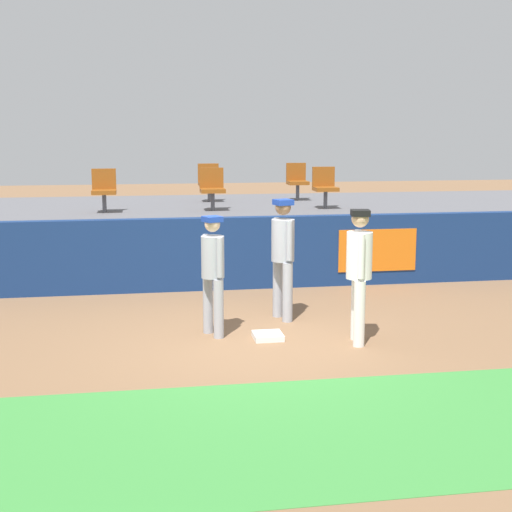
% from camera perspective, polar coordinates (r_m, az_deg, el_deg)
% --- Properties ---
extents(ground_plane, '(60.00, 60.00, 0.00)m').
position_cam_1_polar(ground_plane, '(9.97, -0.27, -6.84)').
color(ground_plane, brown).
extents(grass_foreground_strip, '(18.00, 2.80, 0.01)m').
position_cam_1_polar(grass_foreground_strip, '(7.20, 3.67, -13.59)').
color(grass_foreground_strip, '#388438').
rests_on(grass_foreground_strip, ground_plane).
extents(first_base, '(0.40, 0.40, 0.08)m').
position_cam_1_polar(first_base, '(10.14, 0.94, -6.32)').
color(first_base, white).
rests_on(first_base, ground_plane).
extents(player_fielder_home, '(0.42, 0.55, 1.83)m').
position_cam_1_polar(player_fielder_home, '(9.83, 8.13, -0.85)').
color(player_fielder_home, white).
rests_on(player_fielder_home, ground_plane).
extents(player_runner_visitor, '(0.43, 0.50, 1.84)m').
position_cam_1_polar(player_runner_visitor, '(10.97, 2.13, 0.44)').
color(player_runner_visitor, '#9EA3AD').
rests_on(player_runner_visitor, ground_plane).
extents(player_coach_visitor, '(0.42, 0.44, 1.70)m').
position_cam_1_polar(player_coach_visitor, '(10.11, -3.42, -0.88)').
color(player_coach_visitor, '#9EA3AD').
rests_on(player_coach_visitor, ground_plane).
extents(field_wall, '(18.00, 0.26, 1.32)m').
position_cam_1_polar(field_wall, '(13.14, -2.62, 0.20)').
color(field_wall, navy).
rests_on(field_wall, ground_plane).
extents(bleacher_platform, '(18.00, 4.80, 1.29)m').
position_cam_1_polar(bleacher_platform, '(15.67, -3.81, 1.71)').
color(bleacher_platform, '#59595E').
rests_on(bleacher_platform, ground_plane).
extents(seat_front_right, '(0.46, 0.44, 0.84)m').
position_cam_1_polar(seat_front_right, '(14.85, 5.44, 5.57)').
color(seat_front_right, '#4C4C51').
rests_on(seat_front_right, bleacher_platform).
extents(seat_front_left, '(0.46, 0.44, 0.84)m').
position_cam_1_polar(seat_front_left, '(14.36, -11.88, 5.26)').
color(seat_front_left, '#4C4C51').
rests_on(seat_front_left, bleacher_platform).
extents(seat_front_center, '(0.48, 0.44, 0.84)m').
position_cam_1_polar(seat_front_center, '(14.43, -3.47, 5.48)').
color(seat_front_center, '#4C4C51').
rests_on(seat_front_center, bleacher_platform).
extents(seat_back_center, '(0.46, 0.44, 0.84)m').
position_cam_1_polar(seat_back_center, '(16.23, -3.73, 5.96)').
color(seat_back_center, '#4C4C51').
rests_on(seat_back_center, bleacher_platform).
extents(seat_back_right, '(0.45, 0.44, 0.84)m').
position_cam_1_polar(seat_back_right, '(16.55, 3.25, 6.04)').
color(seat_back_right, '#4C4C51').
rests_on(seat_back_right, bleacher_platform).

